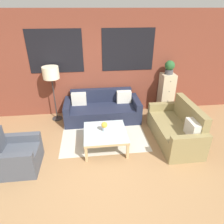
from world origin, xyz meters
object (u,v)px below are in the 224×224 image
Objects in this scene: couch_dark at (102,110)px; armchair_corner at (15,156)px; drawer_cabinet at (166,94)px; settee_vintage at (176,129)px; floor_lamp at (51,75)px; potted_plant at (170,67)px; coffee_table at (105,134)px; flower_vase at (104,126)px.

couch_dark is 2.42× the size of armchair_corner.
armchair_corner is 0.72× the size of drawer_cabinet.
floor_lamp reaches higher than settee_vintage.
couch_dark is 1.92m from drawer_cabinet.
couch_dark is 1.64m from floor_lamp.
drawer_cabinet is at bearing -90.00° from potted_plant.
potted_plant is at bearing 90.00° from drawer_cabinet.
settee_vintage reaches higher than armchair_corner.
potted_plant is (-0.00, 0.00, 0.78)m from drawer_cabinet.
armchair_corner is 4.32m from potted_plant.
drawer_cabinet is at bearing 80.39° from settee_vintage.
floor_lamp is (-1.28, 0.13, 1.02)m from couch_dark.
drawer_cabinet is (1.88, 0.21, 0.31)m from couch_dark.
potted_plant reaches higher than armchair_corner.
potted_plant is (1.88, 0.21, 1.09)m from couch_dark.
armchair_corner is at bearing -135.94° from couch_dark.
coffee_table is (-1.67, -0.07, 0.04)m from settee_vintage.
coffee_table is at bearing -49.22° from floor_lamp.
coffee_table is 2.65m from potted_plant.
drawer_cabinet reaches higher than flower_vase.
couch_dark is 2.20× the size of coffee_table.
drawer_cabinet is 2.43m from flower_vase.
armchair_corner reaches higher than couch_dark.
armchair_corner is at bearing -152.01° from potted_plant.
armchair_corner is 2.20m from floor_lamp.
armchair_corner is at bearing -171.61° from settee_vintage.
drawer_cabinet is (3.16, 0.08, -0.71)m from floor_lamp.
drawer_cabinet is at bearing 27.99° from armchair_corner.
coffee_table is at bearing 13.84° from armchair_corner.
armchair_corner is 0.56× the size of floor_lamp.
floor_lamp is (-1.25, 1.44, 0.94)m from coffee_table.
coffee_table is at bearing -177.58° from settee_vintage.
couch_dark is 1.30m from flower_vase.
floor_lamp is at bearing 74.21° from armchair_corner.
floor_lamp reaches higher than drawer_cabinet.
armchair_corner is 1.83m from coffee_table.
coffee_table is 0.19m from flower_vase.
floor_lamp reaches higher than flower_vase.
couch_dark is at bearing -5.79° from floor_lamp.
armchair_corner is (-1.81, -1.75, -0.00)m from couch_dark.
drawer_cabinet reaches higher than couch_dark.
armchair_corner is 4.19m from drawer_cabinet.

